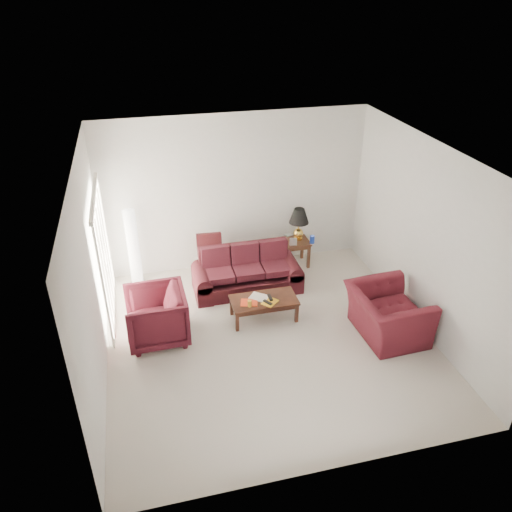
{
  "coord_description": "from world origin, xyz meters",
  "views": [
    {
      "loc": [
        -1.7,
        -6.04,
        5.06
      ],
      "look_at": [
        0.0,
        0.85,
        1.05
      ],
      "focal_mm": 35.0,
      "sensor_mm": 36.0,
      "label": 1
    }
  ],
  "objects": [
    {
      "name": "picture_frame",
      "position": [
        1.01,
        2.28,
        0.6
      ],
      "size": [
        0.16,
        0.18,
        0.05
      ],
      "primitive_type": "cube",
      "rotation": [
        1.36,
        0.0,
        0.27
      ],
      "color": "silver",
      "rests_on": "end_table"
    },
    {
      "name": "blinds",
      "position": [
        -2.42,
        1.3,
        1.08
      ],
      "size": [
        0.1,
        2.0,
        2.16
      ],
      "primitive_type": "cube",
      "color": "silver",
      "rests_on": "ground"
    },
    {
      "name": "clock",
      "position": [
        1.02,
        1.99,
        0.6
      ],
      "size": [
        0.14,
        0.07,
        0.14
      ],
      "primitive_type": "cube",
      "rotation": [
        0.0,
        0.0,
        -0.15
      ],
      "color": "silver",
      "rests_on": "end_table"
    },
    {
      "name": "sofa",
      "position": [
        -0.01,
        1.48,
        0.4
      ],
      "size": [
        1.96,
        0.9,
        0.79
      ],
      "primitive_type": null,
      "rotation": [
        0.0,
        0.0,
        0.03
      ],
      "color": "black",
      "rests_on": "ground"
    },
    {
      "name": "yellow_glass",
      "position": [
        -0.22,
        0.41,
        0.44
      ],
      "size": [
        0.09,
        0.09,
        0.11
      ],
      "primitive_type": "cylinder",
      "rotation": [
        0.0,
        0.0,
        0.39
      ],
      "color": "gold",
      "rests_on": "coffee_table"
    },
    {
      "name": "magazine_white",
      "position": [
        -0.0,
        0.62,
        0.39
      ],
      "size": [
        0.37,
        0.36,
        0.02
      ],
      "primitive_type": "cube",
      "rotation": [
        0.0,
        0.0,
        -0.67
      ],
      "color": "silver",
      "rests_on": "coffee_table"
    },
    {
      "name": "magazine_orange",
      "position": [
        0.13,
        0.43,
        0.39
      ],
      "size": [
        0.32,
        0.31,
        0.01
      ],
      "primitive_type": "cube",
      "rotation": [
        0.0,
        0.0,
        0.71
      ],
      "color": "gold",
      "rests_on": "coffee_table"
    },
    {
      "name": "floor_lamp",
      "position": [
        -1.96,
        2.2,
        0.75
      ],
      "size": [
        0.29,
        0.29,
        1.5
      ],
      "primitive_type": null,
      "rotation": [
        0.0,
        0.0,
        -0.2
      ],
      "color": "silver",
      "rests_on": "ground"
    },
    {
      "name": "remote_a",
      "position": [
        0.09,
        0.41,
        0.41
      ],
      "size": [
        0.13,
        0.17,
        0.02
      ],
      "primitive_type": "cube",
      "rotation": [
        0.0,
        0.0,
        0.54
      ],
      "color": "black",
      "rests_on": "coffee_table"
    },
    {
      "name": "floor",
      "position": [
        0.0,
        0.0,
        0.0
      ],
      "size": [
        5.0,
        5.0,
        0.0
      ],
      "primitive_type": "plane",
      "color": "beige",
      "rests_on": "ground"
    },
    {
      "name": "remote_b",
      "position": [
        0.16,
        0.54,
        0.41
      ],
      "size": [
        0.06,
        0.19,
        0.02
      ],
      "primitive_type": "cube",
      "rotation": [
        0.0,
        0.0,
        0.01
      ],
      "color": "black",
      "rests_on": "coffee_table"
    },
    {
      "name": "coffee_table",
      "position": [
        0.06,
        0.55,
        0.19
      ],
      "size": [
        1.18,
        0.73,
        0.38
      ],
      "primitive_type": null,
      "rotation": [
        0.0,
        0.0,
        0.17
      ],
      "color": "black",
      "rests_on": "ground"
    },
    {
      "name": "armchair_right",
      "position": [
        1.85,
        -0.32,
        0.39
      ],
      "size": [
        1.1,
        1.25,
        0.78
      ],
      "primitive_type": "imported",
      "rotation": [
        0.0,
        0.0,
        1.62
      ],
      "color": "#430F17",
      "rests_on": "ground"
    },
    {
      "name": "armchair_left",
      "position": [
        -1.7,
        0.44,
        0.43
      ],
      "size": [
        0.96,
        0.94,
        0.86
      ],
      "primitive_type": "imported",
      "rotation": [
        0.0,
        0.0,
        -1.55
      ],
      "color": "#3B0D16",
      "rests_on": "ground"
    },
    {
      "name": "magazine_red",
      "position": [
        -0.2,
        0.5,
        0.39
      ],
      "size": [
        0.32,
        0.27,
        0.02
      ],
      "primitive_type": "cube",
      "rotation": [
        0.0,
        0.0,
        -0.27
      ],
      "color": "red",
      "rests_on": "coffee_table"
    },
    {
      "name": "table_lamp",
      "position": [
        1.19,
        2.21,
        0.85
      ],
      "size": [
        0.42,
        0.42,
        0.64
      ],
      "primitive_type": null,
      "rotation": [
        0.0,
        0.0,
        -0.1
      ],
      "color": "#E8B948",
      "rests_on": "end_table"
    },
    {
      "name": "blue_canister",
      "position": [
        1.4,
        1.98,
        0.61
      ],
      "size": [
        0.13,
        0.13,
        0.15
      ],
      "primitive_type": "cylinder",
      "rotation": [
        0.0,
        0.0,
        0.43
      ],
      "color": "#173198",
      "rests_on": "end_table"
    },
    {
      "name": "throw_pillow",
      "position": [
        -0.59,
        2.08,
        0.68
      ],
      "size": [
        0.47,
        0.25,
        0.48
      ],
      "primitive_type": "cube",
      "rotation": [
        -0.21,
        0.0,
        -0.06
      ],
      "color": "black",
      "rests_on": "sofa"
    },
    {
      "name": "end_table",
      "position": [
        1.14,
        2.15,
        0.26
      ],
      "size": [
        0.51,
        0.51,
        0.53
      ],
      "primitive_type": null,
      "rotation": [
        0.0,
        0.0,
        0.05
      ],
      "color": "#4B2119",
      "rests_on": "ground"
    }
  ]
}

